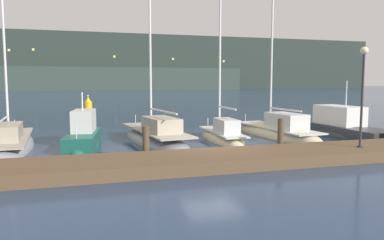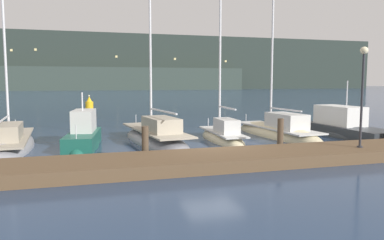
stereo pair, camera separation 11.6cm
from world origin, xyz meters
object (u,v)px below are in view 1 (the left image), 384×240
(sailboat_berth_3, at_px, (156,139))
(dock_lamppost, at_px, (363,81))
(motorboat_berth_2, at_px, (83,142))
(sailboat_berth_1, at_px, (7,145))
(channel_buoy, at_px, (88,108))
(motorboat_berth_6, at_px, (345,132))
(sailboat_berth_5, at_px, (277,134))
(sailboat_berth_4, at_px, (222,138))

(sailboat_berth_3, bearing_deg, dock_lamppost, -40.29)
(motorboat_berth_2, relative_size, sailboat_berth_3, 0.45)
(sailboat_berth_1, bearing_deg, channel_buoy, 76.34)
(sailboat_berth_1, xyz_separation_m, motorboat_berth_2, (3.53, -0.86, 0.15))
(dock_lamppost, bearing_deg, sailboat_berth_1, 155.26)
(motorboat_berth_6, distance_m, dock_lamppost, 7.33)
(motorboat_berth_2, bearing_deg, dock_lamppost, -27.90)
(dock_lamppost, bearing_deg, motorboat_berth_2, 152.10)
(motorboat_berth_6, bearing_deg, sailboat_berth_3, 176.01)
(motorboat_berth_2, height_order, sailboat_berth_3, sailboat_berth_3)
(sailboat_berth_3, relative_size, channel_buoy, 5.67)
(motorboat_berth_2, height_order, channel_buoy, motorboat_berth_2)
(motorboat_berth_2, bearing_deg, channel_buoy, 88.21)
(dock_lamppost, bearing_deg, sailboat_berth_5, 91.14)
(sailboat_berth_1, distance_m, channel_buoy, 17.29)
(sailboat_berth_1, relative_size, motorboat_berth_2, 2.39)
(sailboat_berth_1, distance_m, sailboat_berth_3, 7.21)
(sailboat_berth_1, bearing_deg, motorboat_berth_6, -3.73)
(sailboat_berth_5, bearing_deg, channel_buoy, 121.88)
(motorboat_berth_2, distance_m, channel_buoy, 17.66)
(motorboat_berth_6, height_order, channel_buoy, motorboat_berth_6)
(motorboat_berth_2, relative_size, sailboat_berth_5, 0.45)
(sailboat_berth_4, distance_m, sailboat_berth_5, 3.82)
(sailboat_berth_5, xyz_separation_m, motorboat_berth_6, (3.86, -1.16, 0.12))
(motorboat_berth_6, xyz_separation_m, dock_lamppost, (-3.73, -5.57, 2.97))
(sailboat_berth_4, xyz_separation_m, sailboat_berth_5, (3.75, 0.76, -0.01))
(sailboat_berth_3, bearing_deg, sailboat_berth_1, 176.68)
(sailboat_berth_1, xyz_separation_m, motorboat_berth_6, (18.41, -1.20, 0.12))
(sailboat_berth_5, height_order, channel_buoy, sailboat_berth_5)
(sailboat_berth_4, bearing_deg, motorboat_berth_6, -2.95)
(motorboat_berth_2, xyz_separation_m, sailboat_berth_4, (7.27, 0.05, -0.13))
(motorboat_berth_2, xyz_separation_m, sailboat_berth_3, (3.67, 0.44, -0.12))
(sailboat_berth_5, height_order, motorboat_berth_6, sailboat_berth_5)
(channel_buoy, bearing_deg, sailboat_berth_1, -103.66)
(channel_buoy, distance_m, dock_lamppost, 25.95)
(sailboat_berth_5, distance_m, motorboat_berth_6, 4.03)
(channel_buoy, bearing_deg, sailboat_berth_4, -69.09)
(motorboat_berth_6, bearing_deg, motorboat_berth_2, 178.69)
(sailboat_berth_3, xyz_separation_m, sailboat_berth_5, (7.35, 0.38, -0.03))
(sailboat_berth_5, bearing_deg, sailboat_berth_3, -177.07)
(channel_buoy, height_order, dock_lamppost, dock_lamppost)
(channel_buoy, bearing_deg, dock_lamppost, -65.77)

